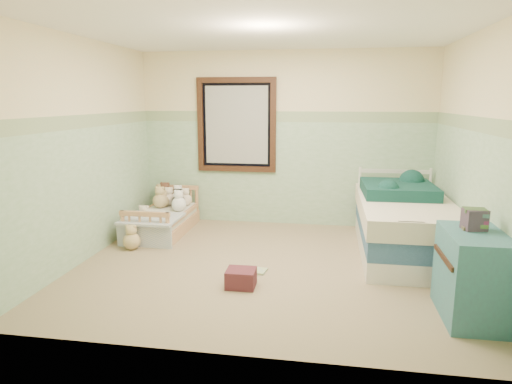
% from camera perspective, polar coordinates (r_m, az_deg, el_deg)
% --- Properties ---
extents(floor, '(4.20, 3.60, 0.02)m').
position_cam_1_polar(floor, '(5.05, 1.40, -9.49)').
color(floor, '#7E6D51').
rests_on(floor, ground).
extents(ceiling, '(4.20, 3.60, 0.02)m').
position_cam_1_polar(ceiling, '(4.76, 1.56, 20.09)').
color(ceiling, white).
rests_on(ceiling, wall_back).
extents(wall_back, '(4.20, 0.04, 2.50)m').
position_cam_1_polar(wall_back, '(6.52, 3.64, 6.70)').
color(wall_back, beige).
rests_on(wall_back, floor).
extents(wall_front, '(4.20, 0.04, 2.50)m').
position_cam_1_polar(wall_front, '(2.99, -3.23, 0.80)').
color(wall_front, beige).
rests_on(wall_front, floor).
extents(wall_left, '(0.04, 3.60, 2.50)m').
position_cam_1_polar(wall_left, '(5.44, -21.10, 4.96)').
color(wall_left, beige).
rests_on(wall_left, floor).
extents(wall_right, '(0.04, 3.60, 2.50)m').
position_cam_1_polar(wall_right, '(4.92, 26.55, 3.88)').
color(wall_right, beige).
rests_on(wall_right, floor).
extents(wainscot_mint, '(4.20, 0.01, 1.50)m').
position_cam_1_polar(wainscot_mint, '(6.57, 3.57, 2.34)').
color(wainscot_mint, '#80A980').
rests_on(wainscot_mint, floor).
extents(border_strip, '(4.20, 0.01, 0.15)m').
position_cam_1_polar(border_strip, '(6.49, 3.67, 9.55)').
color(border_strip, '#53805F').
rests_on(border_strip, wall_back).
extents(window_frame, '(1.16, 0.06, 1.36)m').
position_cam_1_polar(window_frame, '(6.57, -2.52, 8.50)').
color(window_frame, black).
rests_on(window_frame, wall_back).
extents(window_blinds, '(0.92, 0.01, 1.12)m').
position_cam_1_polar(window_blinds, '(6.58, -2.50, 8.51)').
color(window_blinds, beige).
rests_on(window_blinds, window_frame).
extents(toddler_bed_frame, '(0.65, 1.31, 0.17)m').
position_cam_1_polar(toddler_bed_frame, '(6.38, -11.68, -4.30)').
color(toddler_bed_frame, '#95603B').
rests_on(toddler_bed_frame, floor).
extents(toddler_mattress, '(0.60, 1.25, 0.12)m').
position_cam_1_polar(toddler_mattress, '(6.34, -11.73, -3.05)').
color(toddler_mattress, white).
rests_on(toddler_mattress, toddler_bed_frame).
extents(patchwork_quilt, '(0.71, 0.65, 0.03)m').
position_cam_1_polar(patchwork_quilt, '(5.96, -13.15, -3.32)').
color(patchwork_quilt, '#6082BE').
rests_on(patchwork_quilt, toddler_mattress).
extents(plush_bed_brown, '(0.22, 0.22, 0.22)m').
position_cam_1_polar(plush_bed_brown, '(6.81, -11.48, -0.55)').
color(plush_bed_brown, brown).
rests_on(plush_bed_brown, toddler_mattress).
extents(plush_bed_white, '(0.19, 0.19, 0.19)m').
position_cam_1_polar(plush_bed_white, '(6.74, -9.88, -0.72)').
color(plush_bed_white, white).
rests_on(plush_bed_white, toddler_mattress).
extents(plush_bed_tan, '(0.17, 0.17, 0.17)m').
position_cam_1_polar(plush_bed_tan, '(6.59, -11.73, -1.18)').
color(plush_bed_tan, tan).
rests_on(plush_bed_tan, toddler_mattress).
extents(plush_bed_dark, '(0.19, 0.19, 0.19)m').
position_cam_1_polar(plush_bed_dark, '(6.51, -9.84, -1.18)').
color(plush_bed_dark, black).
rests_on(plush_bed_dark, toddler_mattress).
extents(plush_floor_cream, '(0.23, 0.23, 0.23)m').
position_cam_1_polar(plush_floor_cream, '(6.60, -14.03, -3.58)').
color(plush_floor_cream, '#F3E3CA').
rests_on(plush_floor_cream, floor).
extents(plush_floor_tan, '(0.21, 0.21, 0.21)m').
position_cam_1_polar(plush_floor_tan, '(5.75, -15.55, -6.05)').
color(plush_floor_tan, tan).
rests_on(plush_floor_tan, floor).
extents(twin_bed_frame, '(1.00, 2.00, 0.22)m').
position_cam_1_polar(twin_bed_frame, '(5.67, 18.19, -6.42)').
color(twin_bed_frame, silver).
rests_on(twin_bed_frame, floor).
extents(twin_boxspring, '(1.00, 2.00, 0.22)m').
position_cam_1_polar(twin_boxspring, '(5.60, 18.33, -4.28)').
color(twin_boxspring, navy).
rests_on(twin_boxspring, twin_bed_frame).
extents(twin_mattress, '(1.04, 2.04, 0.22)m').
position_cam_1_polar(twin_mattress, '(5.55, 18.48, -2.09)').
color(twin_mattress, '#F0E2CD').
rests_on(twin_mattress, twin_boxspring).
extents(teal_blanket, '(0.87, 0.92, 0.14)m').
position_cam_1_polar(teal_blanket, '(5.80, 17.65, 0.35)').
color(teal_blanket, black).
rests_on(teal_blanket, twin_mattress).
extents(dresser, '(0.47, 0.75, 0.75)m').
position_cam_1_polar(dresser, '(4.20, 25.86, -9.59)').
color(dresser, '#395F71').
rests_on(dresser, floor).
extents(book_stack, '(0.20, 0.17, 0.18)m').
position_cam_1_polar(book_stack, '(4.15, 26.09, -3.17)').
color(book_stack, '#522C2C').
rests_on(book_stack, dresser).
extents(red_pillow, '(0.29, 0.25, 0.18)m').
position_cam_1_polar(red_pillow, '(4.49, -1.92, -10.92)').
color(red_pillow, maroon).
rests_on(red_pillow, floor).
extents(floor_book, '(0.26, 0.21, 0.02)m').
position_cam_1_polar(floor_book, '(4.89, -0.08, -9.97)').
color(floor_book, gold).
rests_on(floor_book, floor).
extents(extra_plush_0, '(0.18, 0.18, 0.18)m').
position_cam_1_polar(extra_plush_0, '(6.63, -8.96, -0.98)').
color(extra_plush_0, '#F3E3CA').
rests_on(extra_plush_0, toddler_mattress).
extents(extra_plush_1, '(0.20, 0.20, 0.20)m').
position_cam_1_polar(extra_plush_1, '(6.83, -11.89, -0.61)').
color(extra_plush_1, tan).
rests_on(extra_plush_1, toddler_mattress).
extents(extra_plush_2, '(0.21, 0.21, 0.21)m').
position_cam_1_polar(extra_plush_2, '(6.56, -12.11, -1.08)').
color(extra_plush_2, tan).
rests_on(extra_plush_2, toddler_mattress).
extents(extra_plush_3, '(0.20, 0.20, 0.20)m').
position_cam_1_polar(extra_plush_3, '(6.31, -9.80, -1.53)').
color(extra_plush_3, white).
rests_on(extra_plush_3, toddler_mattress).
extents(extra_plush_4, '(0.18, 0.18, 0.18)m').
position_cam_1_polar(extra_plush_4, '(6.69, -11.02, -0.91)').
color(extra_plush_4, '#F3E3CA').
rests_on(extra_plush_4, toddler_mattress).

